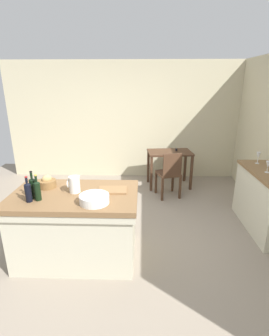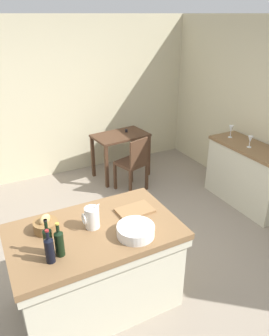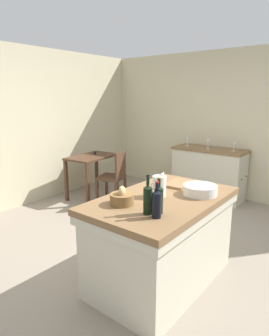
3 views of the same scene
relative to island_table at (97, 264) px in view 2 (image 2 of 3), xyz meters
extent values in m
plane|color=gray|center=(0.39, 0.47, -0.47)|extent=(6.76, 6.76, 0.00)
cube|color=beige|center=(0.39, 3.07, 0.83)|extent=(5.32, 0.12, 2.60)
cube|color=brown|center=(0.00, 0.00, 0.37)|extent=(1.51, 0.92, 0.06)
cube|color=beige|center=(0.00, 0.00, 0.30)|extent=(1.49, 0.90, 0.08)
cube|color=beige|center=(0.00, 0.00, -0.06)|extent=(1.43, 0.84, 0.82)
cube|color=brown|center=(2.65, 0.73, 0.41)|extent=(0.52, 1.28, 0.04)
cube|color=beige|center=(2.65, 0.73, -0.04)|extent=(0.49, 1.25, 0.86)
cube|color=#472D1E|center=(1.38, 2.41, 0.28)|extent=(0.95, 0.65, 0.04)
cube|color=#472D1E|center=(0.99, 2.12, -0.11)|extent=(0.05, 0.05, 0.73)
cube|color=#472D1E|center=(1.82, 2.21, -0.11)|extent=(0.05, 0.05, 0.73)
cube|color=#472D1E|center=(0.94, 2.61, -0.11)|extent=(0.05, 0.05, 0.73)
cube|color=#472D1E|center=(1.77, 2.69, -0.11)|extent=(0.05, 0.05, 0.73)
cylinder|color=black|center=(1.52, 2.47, 0.32)|extent=(0.04, 0.04, 0.05)
cube|color=#472D1E|center=(1.31, 1.88, 0.00)|extent=(0.50, 0.50, 0.04)
cube|color=#472D1E|center=(1.36, 1.71, 0.23)|extent=(0.35, 0.13, 0.42)
cube|color=#472D1E|center=(1.43, 2.11, -0.25)|extent=(0.05, 0.05, 0.45)
cube|color=#472D1E|center=(1.09, 2.00, -0.25)|extent=(0.05, 0.05, 0.45)
cube|color=#472D1E|center=(1.53, 1.76, -0.25)|extent=(0.05, 0.05, 0.45)
cube|color=#472D1E|center=(1.19, 1.66, -0.25)|extent=(0.05, 0.05, 0.45)
cylinder|color=silver|center=(0.00, 0.04, 0.50)|extent=(0.13, 0.13, 0.20)
cone|color=silver|center=(0.06, 0.04, 0.61)|extent=(0.07, 0.04, 0.06)
torus|color=silver|center=(-0.07, 0.04, 0.51)|extent=(0.02, 0.10, 0.10)
cylinder|color=silver|center=(0.29, -0.24, 0.45)|extent=(0.33, 0.33, 0.09)
cylinder|color=brown|center=(-0.38, 0.18, 0.45)|extent=(0.21, 0.21, 0.10)
ellipsoid|color=tan|center=(-0.38, 0.18, 0.52)|extent=(0.13, 0.12, 0.10)
cube|color=olive|center=(0.45, 0.09, 0.42)|extent=(0.35, 0.24, 0.02)
cylinder|color=black|center=(-0.35, -0.19, 0.51)|extent=(0.07, 0.07, 0.21)
cone|color=black|center=(-0.35, -0.19, 0.62)|extent=(0.07, 0.07, 0.02)
cylinder|color=black|center=(-0.35, -0.19, 0.67)|extent=(0.03, 0.03, 0.07)
cylinder|color=#B29933|center=(-0.35, -0.19, 0.70)|extent=(0.03, 0.03, 0.01)
cylinder|color=black|center=(-0.43, -0.13, 0.51)|extent=(0.07, 0.07, 0.22)
cone|color=black|center=(-0.43, -0.13, 0.63)|extent=(0.07, 0.07, 0.03)
cylinder|color=black|center=(-0.43, -0.13, 0.69)|extent=(0.03, 0.03, 0.08)
cylinder|color=black|center=(-0.43, -0.13, 0.72)|extent=(0.03, 0.03, 0.01)
cylinder|color=black|center=(-0.44, -0.23, 0.50)|extent=(0.07, 0.07, 0.20)
cone|color=black|center=(-0.44, -0.23, 0.62)|extent=(0.07, 0.07, 0.02)
cylinder|color=black|center=(-0.44, -0.23, 0.66)|extent=(0.03, 0.03, 0.07)
cylinder|color=maroon|center=(-0.44, -0.23, 0.69)|extent=(0.03, 0.03, 0.01)
cylinder|color=white|center=(2.59, 0.74, 0.44)|extent=(0.06, 0.06, 0.00)
cylinder|color=white|center=(2.59, 0.74, 0.47)|extent=(0.01, 0.01, 0.07)
cone|color=white|center=(2.59, 0.74, 0.55)|extent=(0.07, 0.07, 0.10)
cylinder|color=white|center=(2.64, 1.17, 0.44)|extent=(0.06, 0.06, 0.00)
cylinder|color=white|center=(2.64, 1.17, 0.48)|extent=(0.01, 0.01, 0.07)
cone|color=white|center=(2.64, 1.17, 0.57)|extent=(0.07, 0.07, 0.11)
camera|label=1|loc=(0.81, -2.73, 1.65)|focal=27.08mm
camera|label=2|loc=(-0.75, -2.22, 2.12)|focal=34.27mm
camera|label=3|loc=(-2.25, -1.44, 1.32)|focal=31.79mm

